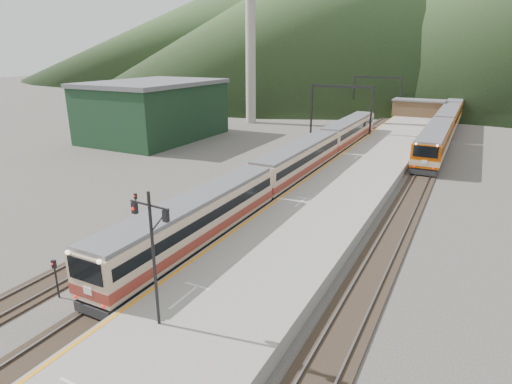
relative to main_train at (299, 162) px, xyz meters
The scene contains 19 objects.
ground 31.29m from the main_train, 90.00° to the right, with size 400.00×400.00×0.00m, color #47423D.
track_main 8.95m from the main_train, 90.00° to the left, with size 2.60×200.00×0.23m.
track_far 10.25m from the main_train, 119.70° to the left, with size 2.60×200.00×0.23m.
track_second 14.57m from the main_train, 37.31° to the left, with size 2.60×200.00×0.23m.
platform 8.89m from the main_train, 50.38° to the left, with size 8.00×100.00×1.00m, color gray.
gantry_near 24.22m from the main_train, 96.84° to the left, with size 9.55×0.25×8.00m.
gantry_far 48.99m from the main_train, 93.34° to the left, with size 9.55×0.25×8.00m.
warehouse 30.10m from the main_train, 158.97° to the left, with size 14.50×20.50×8.60m.
smokestack 40.03m from the main_train, 125.57° to the left, with size 1.80×1.80×30.00m, color #9E998E.
station_shed 47.10m from the main_train, 83.17° to the left, with size 9.40×4.40×3.10m.
hill_a 166.12m from the main_train, 104.14° to the left, with size 180.00×180.00×60.00m, color #2E4120.
hill_d 242.15m from the main_train, 119.89° to the left, with size 200.00×200.00×55.00m, color #2E4120.
main_train is the anchor object (origin of this frame).
second_train 39.56m from the main_train, 73.10° to the left, with size 3.04×62.28×3.71m.
signal_mast 28.03m from the main_train, 81.53° to the right, with size 2.20×0.34×6.39m.
short_signal_a 27.34m from the main_train, 96.91° to the right, with size 0.25×0.21×2.27m.
short_signal_b 3.48m from the main_train, 158.34° to the left, with size 0.25×0.20×2.27m.
short_signal_c 18.07m from the main_train, 113.44° to the right, with size 0.26×0.22×2.27m.
worker 21.95m from the main_train, 101.79° to the right, with size 0.61×0.40×1.68m, color #1E222F.
Camera 1 is at (15.73, -9.16, 12.93)m, focal length 30.00 mm.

